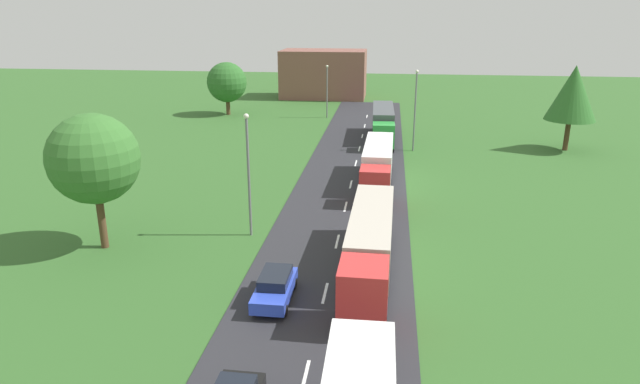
% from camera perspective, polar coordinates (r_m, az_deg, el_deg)
% --- Properties ---
extents(road, '(10.00, 140.00, 0.06)m').
position_cam_1_polar(road, '(29.82, 0.04, -12.42)').
color(road, '#2B2B30').
rests_on(road, ground).
extents(lane_marking_centre, '(0.16, 121.92, 0.01)m').
position_cam_1_polar(lane_marking_centre, '(27.97, -0.53, -14.62)').
color(lane_marking_centre, white).
rests_on(lane_marking_centre, road).
extents(truck_second, '(2.71, 14.17, 3.48)m').
position_cam_1_polar(truck_second, '(32.90, 5.16, -5.36)').
color(truck_second, red).
rests_on(truck_second, road).
extents(truck_third, '(2.67, 12.93, 3.60)m').
position_cam_1_polar(truck_third, '(49.94, 5.98, 2.97)').
color(truck_third, red).
rests_on(truck_third, road).
extents(truck_fourth, '(2.82, 13.56, 3.76)m').
position_cam_1_polar(truck_fourth, '(68.19, 6.53, 7.17)').
color(truck_fourth, green).
rests_on(truck_fourth, road).
extents(car_third, '(1.87, 4.41, 1.59)m').
position_cam_1_polar(car_third, '(30.65, -4.69, -9.75)').
color(car_third, blue).
rests_on(car_third, road).
extents(lamppost_second, '(0.36, 0.36, 8.73)m').
position_cam_1_polar(lamppost_second, '(38.12, -7.41, 2.31)').
color(lamppost_second, slate).
rests_on(lamppost_second, ground).
extents(lamppost_third, '(0.36, 0.36, 9.04)m').
position_cam_1_polar(lamppost_third, '(62.75, 9.81, 8.67)').
color(lamppost_third, slate).
rests_on(lamppost_third, ground).
extents(lamppost_fourth, '(0.36, 0.36, 7.66)m').
position_cam_1_polar(lamppost_fourth, '(81.92, 0.73, 10.66)').
color(lamppost_fourth, slate).
rests_on(lamppost_fourth, ground).
extents(tree_oak, '(5.95, 5.95, 7.86)m').
position_cam_1_polar(tree_oak, '(85.51, -9.61, 11.12)').
color(tree_oak, '#513823').
rests_on(tree_oak, ground).
extents(tree_birch, '(5.87, 5.87, 9.12)m').
position_cam_1_polar(tree_birch, '(38.29, -22.36, 3.17)').
color(tree_birch, '#513823').
rests_on(tree_birch, ground).
extents(tree_maple, '(5.51, 5.51, 9.53)m').
position_cam_1_polar(tree_maple, '(67.99, 24.68, 9.27)').
color(tree_maple, '#513823').
rests_on(tree_maple, ground).
extents(distant_building, '(15.01, 9.24, 8.39)m').
position_cam_1_polar(distant_building, '(101.80, 0.40, 12.11)').
color(distant_building, brown).
rests_on(distant_building, ground).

